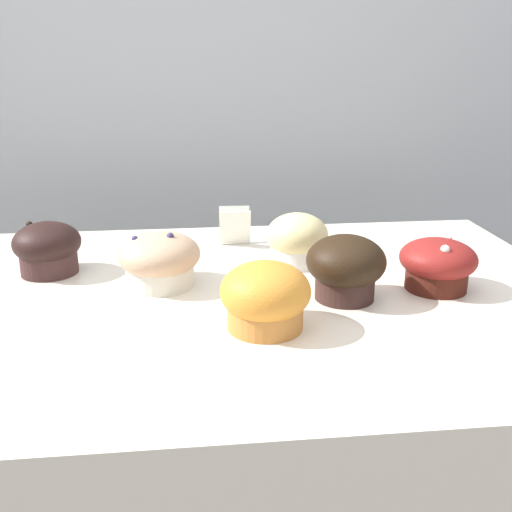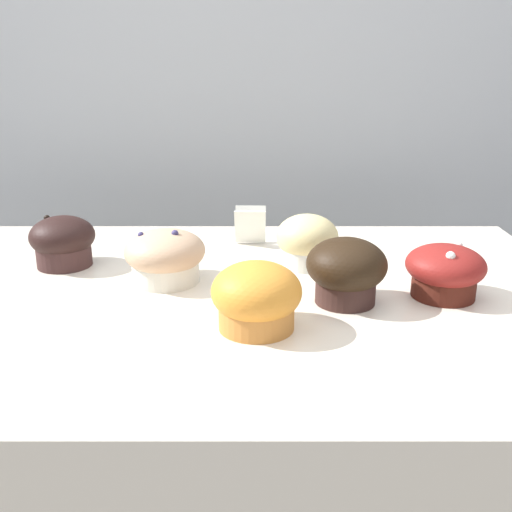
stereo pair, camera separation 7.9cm
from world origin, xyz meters
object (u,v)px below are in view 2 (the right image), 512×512
Objects in this scene: muffin_front_right at (304,241)px; muffin_front_left at (162,256)px; muffin_front_center at (442,270)px; muffin_back_center at (343,270)px; muffin_back_right at (254,297)px; muffin_back_left at (60,241)px.

muffin_front_left is at bearing -161.68° from muffin_front_right.
muffin_back_center is at bearing -171.74° from muffin_front_center.
muffin_back_right is 0.14m from muffin_back_center.
muffin_front_right is 0.91× the size of muffin_back_center.
muffin_front_center is 0.54m from muffin_back_left.
muffin_back_left is 0.36m from muffin_back_right.
muffin_back_center reaches higher than muffin_front_left.
muffin_front_right is at bearing 70.81° from muffin_back_right.
muffin_back_right is (-0.24, -0.09, 0.00)m from muffin_front_center.
muffin_front_right is (0.36, 0.00, -0.00)m from muffin_back_left.
muffin_front_right is (0.20, 0.07, 0.00)m from muffin_front_left.
muffin_back_right is 1.13× the size of muffin_front_right.
muffin_front_right is at bearing 18.32° from muffin_front_left.
muffin_front_center is 0.37m from muffin_front_left.
muffin_front_center is at bearing -8.40° from muffin_front_left.
muffin_front_left is at bearing -22.35° from muffin_back_left.
muffin_back_right is at bearing -36.95° from muffin_back_left.
muffin_front_right reaches higher than muffin_back_left.
muffin_front_center is at bearing -35.72° from muffin_front_right.
muffin_front_center is at bearing 8.26° from muffin_back_center.
muffin_front_right is at bearing 0.05° from muffin_back_left.
muffin_back_right reaches higher than muffin_back_left.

